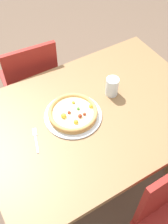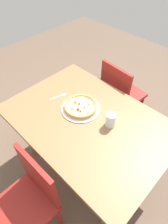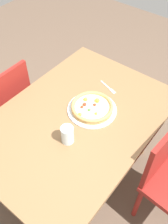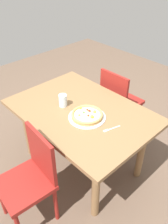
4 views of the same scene
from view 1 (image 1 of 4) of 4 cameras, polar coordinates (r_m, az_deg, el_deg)
The scene contains 7 objects.
ground_plane at distance 2.21m, azimuth 1.70°, elevation -12.25°, with size 6.00×6.00×0.00m, color brown.
dining_table at distance 1.67m, azimuth 2.20°, elevation -2.27°, with size 1.36×0.95×0.73m.
chair_far at distance 2.16m, azimuth -11.22°, elevation 6.37°, with size 0.43×0.43×0.88m.
plate at distance 1.57m, azimuth -2.34°, elevation -0.74°, with size 0.34×0.34×0.01m, color silver.
pizza at distance 1.55m, azimuth -2.36°, elevation -0.16°, with size 0.29×0.29×0.05m.
fork at distance 1.50m, azimuth -10.22°, elevation -5.48°, with size 0.06×0.16×0.00m.
drinking_glass at distance 1.66m, azimuth 5.98°, elevation 5.39°, with size 0.08×0.08×0.12m, color silver.
Camera 1 is at (-0.57, -0.83, 1.96)m, focal length 43.10 mm.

